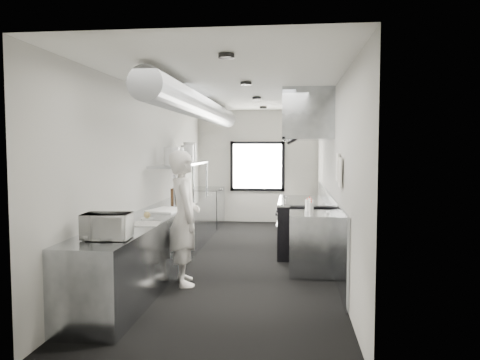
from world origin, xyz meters
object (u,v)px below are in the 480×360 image
(line_cook, at_px, (184,218))
(knife_block, at_px, (174,195))
(deli_tub_a, at_px, (108,227))
(plate_stack_b, at_px, (177,156))
(range, at_px, (302,226))
(squeeze_bottle_c, at_px, (311,207))
(microwave, at_px, (107,226))
(cutting_board, at_px, (167,210))
(squeeze_bottle_d, at_px, (307,205))
(plate_stack_d, at_px, (190,152))
(squeeze_bottle_e, at_px, (309,204))
(pass_shelf, at_px, (183,165))
(small_plate, at_px, (147,219))
(plate_stack_a, at_px, (172,156))
(far_work_table, at_px, (206,207))
(squeeze_bottle_a, at_px, (311,209))
(bottle_station, at_px, (311,243))
(squeeze_bottle_b, at_px, (311,208))
(prep_counter, at_px, (164,237))
(deli_tub_b, at_px, (108,226))
(exhaust_hood, at_px, (306,118))
(plate_stack_c, at_px, (187,154))

(line_cook, height_order, knife_block, line_cook)
(deli_tub_a, bearing_deg, plate_stack_b, 88.95)
(range, height_order, squeeze_bottle_c, squeeze_bottle_c)
(microwave, relative_size, plate_stack_b, 1.52)
(cutting_board, bearing_deg, squeeze_bottle_d, 4.10)
(line_cook, relative_size, squeeze_bottle_c, 9.26)
(cutting_board, relative_size, plate_stack_d, 1.53)
(squeeze_bottle_e, bearing_deg, pass_shelf, 148.03)
(pass_shelf, distance_m, deli_tub_a, 3.52)
(pass_shelf, height_order, plate_stack_d, plate_stack_d)
(small_plate, height_order, squeeze_bottle_d, squeeze_bottle_d)
(plate_stack_a, distance_m, squeeze_bottle_e, 2.51)
(far_work_table, distance_m, small_plate, 4.78)
(squeeze_bottle_a, bearing_deg, range, 92.93)
(plate_stack_d, xyz_separation_m, squeeze_bottle_c, (2.34, -2.40, -0.77))
(range, distance_m, line_cook, 2.74)
(microwave, bearing_deg, pass_shelf, 86.72)
(far_work_table, distance_m, squeeze_bottle_d, 4.36)
(microwave, xyz_separation_m, small_plate, (0.00, 1.37, -0.13))
(bottle_station, relative_size, cutting_board, 1.46)
(deli_tub_a, height_order, squeeze_bottle_b, squeeze_bottle_b)
(bottle_station, height_order, squeeze_bottle_c, squeeze_bottle_c)
(prep_counter, xyz_separation_m, deli_tub_a, (-0.12, -1.97, 0.50))
(far_work_table, bearing_deg, line_cook, -83.26)
(deli_tub_b, distance_m, plate_stack_d, 4.12)
(prep_counter, xyz_separation_m, cutting_board, (0.10, -0.16, 0.46))
(far_work_table, relative_size, squeeze_bottle_e, 6.19)
(exhaust_hood, distance_m, squeeze_bottle_e, 1.80)
(squeeze_bottle_e, bearing_deg, microwave, -131.76)
(plate_stack_d, bearing_deg, deli_tub_b, -91.39)
(small_plate, relative_size, squeeze_bottle_b, 1.05)
(line_cook, height_order, plate_stack_c, plate_stack_c)
(small_plate, distance_m, plate_stack_a, 1.93)
(line_cook, xyz_separation_m, knife_block, (-0.64, 2.00, 0.10))
(cutting_board, distance_m, plate_stack_a, 1.18)
(squeeze_bottle_a, height_order, squeeze_bottle_e, same)
(range, distance_m, squeeze_bottle_e, 1.26)
(squeeze_bottle_c, bearing_deg, squeeze_bottle_a, -91.96)
(bottle_station, distance_m, squeeze_bottle_b, 0.54)
(deli_tub_a, relative_size, plate_stack_a, 0.45)
(plate_stack_a, height_order, squeeze_bottle_c, plate_stack_a)
(far_work_table, height_order, squeeze_bottle_b, squeeze_bottle_b)
(small_plate, height_order, squeeze_bottle_a, squeeze_bottle_a)
(squeeze_bottle_a, bearing_deg, prep_counter, 166.80)
(prep_counter, relative_size, plate_stack_b, 19.94)
(microwave, bearing_deg, plate_stack_d, 86.60)
(deli_tub_b, height_order, plate_stack_b, plate_stack_b)
(plate_stack_d, bearing_deg, prep_counter, -88.71)
(range, relative_size, plate_stack_b, 5.32)
(range, bearing_deg, plate_stack_b, -178.88)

